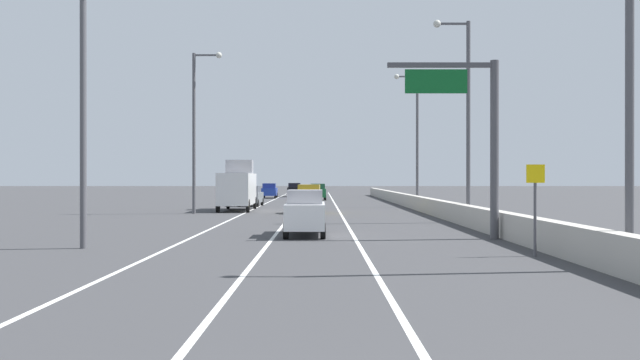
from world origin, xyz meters
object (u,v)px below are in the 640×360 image
speed_advisory_sign (538,202)px  car_blue_3 (272,191)px  car_green_0 (321,192)px  car_white_2 (308,213)px  lamp_post_right_second (467,108)px  car_gray_1 (254,196)px  box_truck (241,187)px  lamp_post_left_mid (200,122)px  lamp_post_right_third (418,132)px  overhead_sign_gantry (480,126)px  lamp_post_right_near (625,32)px  car_yellow_4 (312,199)px  lamp_post_left_near (93,67)px  car_black_5 (298,190)px

speed_advisory_sign → car_blue_3: size_ratio=0.63×
car_green_0 → car_white_2: bearing=-90.4°
lamp_post_right_second → car_gray_1: 28.33m
car_green_0 → box_truck: size_ratio=0.53×
car_green_0 → car_white_2: size_ratio=0.88×
lamp_post_left_mid → car_gray_1: (2.52, 13.46, -5.66)m
lamp_post_right_third → car_green_0: lamp_post_right_third is taller
lamp_post_right_third → car_gray_1: 15.93m
box_truck → lamp_post_right_second: bearing=-45.6°
lamp_post_right_second → lamp_post_right_third: size_ratio=1.00×
overhead_sign_gantry → lamp_post_right_near: bearing=-80.0°
lamp_post_right_near → speed_advisory_sign: bearing=110.7°
box_truck → car_white_2: bearing=-76.3°
speed_advisory_sign → car_green_0: speed_advisory_sign is taller
lamp_post_right_second → lamp_post_right_near: bearing=-89.9°
speed_advisory_sign → car_gray_1: 42.90m
lamp_post_right_near → car_yellow_4: size_ratio=2.75×
car_white_2 → car_yellow_4: 20.01m
lamp_post_left_near → car_gray_1: bearing=86.9°
lamp_post_right_third → car_gray_1: lamp_post_right_third is taller
lamp_post_right_second → car_black_5: bearing=101.9°
car_black_5 → box_truck: bearing=-94.2°
lamp_post_right_near → car_gray_1: 46.92m
speed_advisory_sign → car_white_2: bearing=132.9°
lamp_post_right_third → car_yellow_4: lamp_post_right_third is taller
lamp_post_right_third → car_blue_3: size_ratio=2.46×
lamp_post_right_second → lamp_post_left_near: bearing=-138.7°
lamp_post_right_third → box_truck: bearing=-159.7°
lamp_post_right_second → car_blue_3: lamp_post_right_second is taller
box_truck → lamp_post_right_third: bearing=20.3°
car_green_0 → car_gray_1: bearing=-108.5°
lamp_post_right_second → car_green_0: lamp_post_right_second is taller
lamp_post_left_near → lamp_post_left_mid: size_ratio=1.00×
lamp_post_right_third → car_blue_3: lamp_post_right_third is taller
lamp_post_right_third → car_yellow_4: 14.25m
car_green_0 → car_yellow_4: car_yellow_4 is taller
lamp_post_left_near → car_white_2: bearing=36.5°
lamp_post_right_second → car_blue_3: size_ratio=2.46×
car_black_5 → lamp_post_right_near: bearing=-81.2°
car_gray_1 → car_yellow_4: bearing=-66.0°
lamp_post_right_near → box_truck: size_ratio=1.47×
overhead_sign_gantry → box_truck: overhead_sign_gantry is taller
car_blue_3 → lamp_post_right_second: bearing=-73.4°
lamp_post_right_near → car_white_2: (-8.99, 11.71, -5.58)m
lamp_post_right_third → lamp_post_left_near: bearing=-115.3°
speed_advisory_sign → car_yellow_4: speed_advisory_sign is taller
car_yellow_4 → lamp_post_right_third: bearing=46.5°
car_white_2 → car_yellow_4: bearing=90.4°
speed_advisory_sign → car_white_2: speed_advisory_sign is taller
lamp_post_left_near → lamp_post_left_mid: bearing=91.1°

